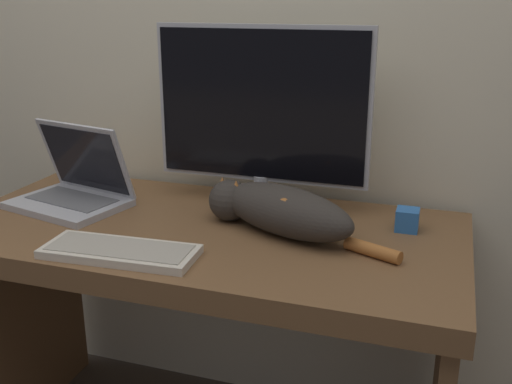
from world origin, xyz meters
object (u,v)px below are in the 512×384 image
object	(u,v)px
monitor	(261,115)
laptop	(74,189)
cat	(278,209)
external_keyboard	(120,251)

from	to	relation	value
monitor	laptop	size ratio (longest dim) A/B	1.70
laptop	cat	distance (m)	0.63
monitor	laptop	bearing A→B (deg)	-163.32
monitor	laptop	world-z (taller)	monitor
cat	laptop	bearing A→B (deg)	-159.22
laptop	cat	xyz separation A→B (m)	(0.62, -0.02, 0.02)
monitor	external_keyboard	distance (m)	0.55
external_keyboard	cat	distance (m)	0.41
external_keyboard	cat	size ratio (longest dim) A/B	0.70
laptop	external_keyboard	distance (m)	0.42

